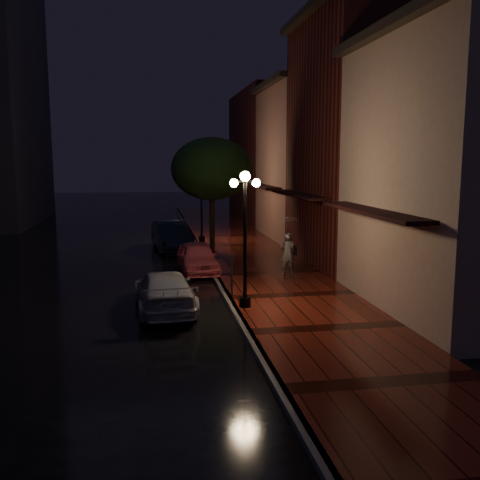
{
  "coord_description": "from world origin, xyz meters",
  "views": [
    {
      "loc": [
        -2.59,
        -21.33,
        4.81
      ],
      "look_at": [
        1.21,
        0.99,
        1.4
      ],
      "focal_mm": 40.0,
      "sensor_mm": 36.0,
      "label": 1
    }
  ],
  "objects_px": {
    "woman_with_umbrella": "(288,236)",
    "parking_meter": "(232,271)",
    "silver_car": "(165,291)",
    "navy_car": "(172,236)",
    "street_tree": "(212,171)",
    "streetlamp_near": "(245,231)",
    "streetlamp_far": "(202,199)",
    "pink_car": "(198,257)"
  },
  "relations": [
    {
      "from": "streetlamp_far",
      "to": "navy_car",
      "type": "height_order",
      "value": "streetlamp_far"
    },
    {
      "from": "silver_car",
      "to": "street_tree",
      "type": "bearing_deg",
      "value": -108.5
    },
    {
      "from": "pink_car",
      "to": "parking_meter",
      "type": "height_order",
      "value": "parking_meter"
    },
    {
      "from": "pink_car",
      "to": "parking_meter",
      "type": "relative_size",
      "value": 2.68
    },
    {
      "from": "streetlamp_far",
      "to": "silver_car",
      "type": "relative_size",
      "value": 0.97
    },
    {
      "from": "pink_car",
      "to": "silver_car",
      "type": "height_order",
      "value": "pink_car"
    },
    {
      "from": "street_tree",
      "to": "navy_car",
      "type": "xyz_separation_m",
      "value": [
        -2.06,
        1.15,
        -3.47
      ]
    },
    {
      "from": "silver_car",
      "to": "woman_with_umbrella",
      "type": "distance_m",
      "value": 6.67
    },
    {
      "from": "street_tree",
      "to": "streetlamp_near",
      "type": "bearing_deg",
      "value": -91.35
    },
    {
      "from": "streetlamp_far",
      "to": "parking_meter",
      "type": "relative_size",
      "value": 3.0
    },
    {
      "from": "silver_car",
      "to": "parking_meter",
      "type": "bearing_deg",
      "value": -161.3
    },
    {
      "from": "silver_car",
      "to": "parking_meter",
      "type": "xyz_separation_m",
      "value": [
        2.33,
        0.96,
        0.38
      ]
    },
    {
      "from": "streetlamp_far",
      "to": "pink_car",
      "type": "bearing_deg",
      "value": -96.98
    },
    {
      "from": "street_tree",
      "to": "navy_car",
      "type": "bearing_deg",
      "value": 150.96
    },
    {
      "from": "silver_car",
      "to": "navy_car",
      "type": "bearing_deg",
      "value": -97.17
    },
    {
      "from": "streetlamp_far",
      "to": "woman_with_umbrella",
      "type": "bearing_deg",
      "value": -74.46
    },
    {
      "from": "street_tree",
      "to": "streetlamp_far",
      "type": "bearing_deg",
      "value": 94.91
    },
    {
      "from": "streetlamp_far",
      "to": "woman_with_umbrella",
      "type": "distance_m",
      "value": 9.79
    },
    {
      "from": "street_tree",
      "to": "pink_car",
      "type": "bearing_deg",
      "value": -104.27
    },
    {
      "from": "navy_car",
      "to": "parking_meter",
      "type": "xyz_separation_m",
      "value": [
        1.6,
        -10.67,
        0.24
      ]
    },
    {
      "from": "streetlamp_far",
      "to": "street_tree",
      "type": "height_order",
      "value": "street_tree"
    },
    {
      "from": "street_tree",
      "to": "woman_with_umbrella",
      "type": "distance_m",
      "value": 7.25
    },
    {
      "from": "navy_car",
      "to": "woman_with_umbrella",
      "type": "xyz_separation_m",
      "value": [
        4.42,
        -7.53,
        0.95
      ]
    },
    {
      "from": "street_tree",
      "to": "silver_car",
      "type": "distance_m",
      "value": 11.43
    },
    {
      "from": "woman_with_umbrella",
      "to": "parking_meter",
      "type": "relative_size",
      "value": 1.67
    },
    {
      "from": "navy_car",
      "to": "woman_with_umbrella",
      "type": "distance_m",
      "value": 8.78
    },
    {
      "from": "navy_car",
      "to": "woman_with_umbrella",
      "type": "height_order",
      "value": "woman_with_umbrella"
    },
    {
      "from": "streetlamp_near",
      "to": "navy_car",
      "type": "relative_size",
      "value": 0.91
    },
    {
      "from": "navy_car",
      "to": "streetlamp_far",
      "type": "bearing_deg",
      "value": 39.2
    },
    {
      "from": "streetlamp_far",
      "to": "pink_car",
      "type": "height_order",
      "value": "streetlamp_far"
    },
    {
      "from": "streetlamp_near",
      "to": "pink_car",
      "type": "height_order",
      "value": "streetlamp_near"
    },
    {
      "from": "silver_car",
      "to": "streetlamp_far",
      "type": "bearing_deg",
      "value": -104.22
    },
    {
      "from": "silver_car",
      "to": "woman_with_umbrella",
      "type": "relative_size",
      "value": 1.85
    },
    {
      "from": "navy_car",
      "to": "silver_car",
      "type": "xyz_separation_m",
      "value": [
        -0.72,
        -11.63,
        -0.14
      ]
    },
    {
      "from": "woman_with_umbrella",
      "to": "streetlamp_far",
      "type": "bearing_deg",
      "value": -74.6
    },
    {
      "from": "parking_meter",
      "to": "streetlamp_near",
      "type": "bearing_deg",
      "value": -62.14
    },
    {
      "from": "streetlamp_far",
      "to": "pink_car",
      "type": "distance_m",
      "value": 8.06
    },
    {
      "from": "parking_meter",
      "to": "street_tree",
      "type": "bearing_deg",
      "value": 107.31
    },
    {
      "from": "pink_car",
      "to": "parking_meter",
      "type": "bearing_deg",
      "value": -84.11
    },
    {
      "from": "woman_with_umbrella",
      "to": "silver_car",
      "type": "bearing_deg",
      "value": 38.45
    },
    {
      "from": "silver_car",
      "to": "woman_with_umbrella",
      "type": "height_order",
      "value": "woman_with_umbrella"
    },
    {
      "from": "pink_car",
      "to": "woman_with_umbrella",
      "type": "xyz_separation_m",
      "value": [
        3.56,
        -1.63,
        1.07
      ]
    }
  ]
}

